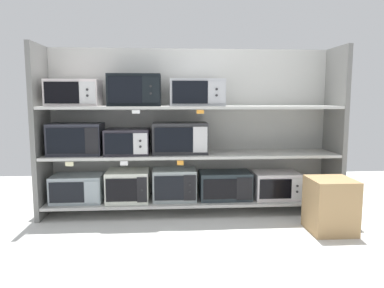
# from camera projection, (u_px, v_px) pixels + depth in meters

# --- Properties ---
(ground) EXTENTS (7.10, 6.00, 0.02)m
(ground) POSITION_uv_depth(u_px,v_px,m) (200.00, 251.00, 2.95)
(ground) COLOR silver
(back_panel) EXTENTS (3.30, 0.04, 1.80)m
(back_panel) POSITION_uv_depth(u_px,v_px,m) (190.00, 129.00, 4.09)
(back_panel) COLOR #B2B2AD
(back_panel) RESTS_ON ground
(upright_left) EXTENTS (0.05, 0.50, 1.80)m
(upright_left) POSITION_uv_depth(u_px,v_px,m) (41.00, 132.00, 3.72)
(upright_left) COLOR slate
(upright_left) RESTS_ON ground
(upright_right) EXTENTS (0.05, 0.50, 1.80)m
(upright_right) POSITION_uv_depth(u_px,v_px,m) (335.00, 130.00, 3.93)
(upright_right) COLOR slate
(upright_right) RESTS_ON ground
(shelf_0) EXTENTS (3.10, 0.50, 0.03)m
(shelf_0) POSITION_uv_depth(u_px,v_px,m) (192.00, 200.00, 3.92)
(shelf_0) COLOR beige
(shelf_0) RESTS_ON ground
(microwave_0) EXTENTS (0.53, 0.36, 0.29)m
(microwave_0) POSITION_uv_depth(u_px,v_px,m) (78.00, 188.00, 3.81)
(microwave_0) COLOR #98A5AC
(microwave_0) RESTS_ON shelf_0
(microwave_1) EXTENTS (0.45, 0.41, 0.33)m
(microwave_1) POSITION_uv_depth(u_px,v_px,m) (128.00, 185.00, 3.85)
(microwave_1) COLOR silver
(microwave_1) RESTS_ON shelf_0
(microwave_2) EXTENTS (0.46, 0.35, 0.34)m
(microwave_2) POSITION_uv_depth(u_px,v_px,m) (174.00, 184.00, 3.88)
(microwave_2) COLOR #9BA7A8
(microwave_2) RESTS_ON shelf_0
(microwave_3) EXTENTS (0.55, 0.35, 0.30)m
(microwave_3) POSITION_uv_depth(u_px,v_px,m) (225.00, 185.00, 3.92)
(microwave_3) COLOR #263136
(microwave_3) RESTS_ON shelf_0
(microwave_4) EXTENTS (0.49, 0.38, 0.29)m
(microwave_4) POSITION_uv_depth(u_px,v_px,m) (276.00, 185.00, 3.96)
(microwave_4) COLOR white
(microwave_4) RESTS_ON shelf_0
(shelf_1) EXTENTS (3.10, 0.50, 0.03)m
(shelf_1) POSITION_uv_depth(u_px,v_px,m) (192.00, 155.00, 3.85)
(shelf_1) COLOR beige
(microwave_5) EXTENTS (0.54, 0.36, 0.33)m
(microwave_5) POSITION_uv_depth(u_px,v_px,m) (76.00, 139.00, 3.75)
(microwave_5) COLOR #292B34
(microwave_5) RESTS_ON shelf_1
(microwave_6) EXTENTS (0.46, 0.42, 0.27)m
(microwave_6) POSITION_uv_depth(u_px,v_px,m) (128.00, 141.00, 3.79)
(microwave_6) COLOR #2E2B34
(microwave_6) RESTS_ON shelf_1
(microwave_7) EXTENTS (0.58, 0.34, 0.33)m
(microwave_7) POSITION_uv_depth(u_px,v_px,m) (180.00, 138.00, 3.82)
(microwave_7) COLOR #2D2E31
(microwave_7) RESTS_ON shelf_1
(price_tag_0) EXTENTS (0.08, 0.00, 0.04)m
(price_tag_0) POSITION_uv_depth(u_px,v_px,m) (69.00, 164.00, 3.53)
(price_tag_0) COLOR beige
(price_tag_1) EXTENTS (0.08, 0.00, 0.04)m
(price_tag_1) POSITION_uv_depth(u_px,v_px,m) (124.00, 163.00, 3.56)
(price_tag_1) COLOR white
(price_tag_2) EXTENTS (0.07, 0.00, 0.05)m
(price_tag_2) POSITION_uv_depth(u_px,v_px,m) (180.00, 163.00, 3.60)
(price_tag_2) COLOR orange
(shelf_2) EXTENTS (3.10, 0.50, 0.03)m
(shelf_2) POSITION_uv_depth(u_px,v_px,m) (192.00, 107.00, 3.79)
(shelf_2) COLOR beige
(microwave_8) EXTENTS (0.53, 0.35, 0.27)m
(microwave_8) POSITION_uv_depth(u_px,v_px,m) (74.00, 93.00, 3.69)
(microwave_8) COLOR silver
(microwave_8) RESTS_ON shelf_2
(microwave_9) EXTENTS (0.54, 0.41, 0.33)m
(microwave_9) POSITION_uv_depth(u_px,v_px,m) (135.00, 90.00, 3.72)
(microwave_9) COLOR black
(microwave_9) RESTS_ON shelf_2
(microwave_10) EXTENTS (0.57, 0.38, 0.28)m
(microwave_10) POSITION_uv_depth(u_px,v_px,m) (197.00, 93.00, 3.77)
(microwave_10) COLOR #B6B8BD
(microwave_10) RESTS_ON shelf_2
(price_tag_3) EXTENTS (0.08, 0.00, 0.03)m
(price_tag_3) POSITION_uv_depth(u_px,v_px,m) (136.00, 112.00, 3.50)
(price_tag_3) COLOR white
(price_tag_4) EXTENTS (0.07, 0.00, 0.04)m
(price_tag_4) POSITION_uv_depth(u_px,v_px,m) (200.00, 112.00, 3.55)
(price_tag_4) COLOR orange
(shipping_carton) EXTENTS (0.40, 0.40, 0.51)m
(shipping_carton) POSITION_uv_depth(u_px,v_px,m) (330.00, 205.00, 3.33)
(shipping_carton) COLOR tan
(shipping_carton) RESTS_ON ground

